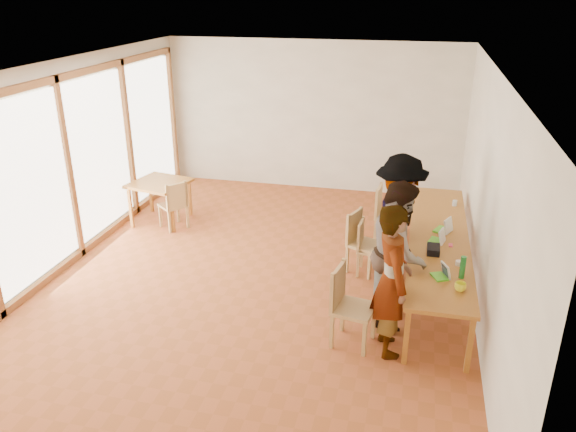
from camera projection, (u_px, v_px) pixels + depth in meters
name	position (u px, v px, depth m)	size (l,w,h in m)	color
ground	(260.00, 275.00, 8.28)	(8.00, 8.00, 0.00)	#A75128
wall_back	(313.00, 117.00, 11.30)	(6.00, 0.10, 3.00)	#ECE5CC
wall_front	(107.00, 351.00, 4.11)	(6.00, 0.10, 3.00)	#ECE5CC
wall_right	(486.00, 197.00, 7.07)	(0.10, 8.00, 3.00)	#ECE5CC
window_wall	(67.00, 164.00, 8.33)	(0.10, 8.00, 3.00)	white
ceiling	(255.00, 66.00, 7.12)	(6.00, 8.00, 0.04)	white
communal_table	(439.00, 240.00, 7.78)	(0.80, 4.00, 0.75)	#A86E25
side_table	(159.00, 186.00, 9.92)	(0.90, 0.90, 0.75)	#A86E25
chair_near	(346.00, 297.00, 6.55)	(0.53, 0.53, 0.52)	tan
chair_mid	(366.00, 242.00, 8.18)	(0.41, 0.41, 0.44)	tan
chair_far	(359.00, 235.00, 8.25)	(0.56, 0.56, 0.49)	tan
chair_empty	(384.00, 208.00, 9.18)	(0.48, 0.48, 0.50)	tan
chair_spare	(175.00, 200.00, 9.65)	(0.57, 0.57, 0.46)	tan
person_near	(392.00, 280.00, 6.29)	(0.66, 0.44, 1.82)	gray
person_mid	(399.00, 252.00, 6.93)	(0.89, 0.70, 1.84)	gray
person_far	(399.00, 222.00, 7.72)	(1.23, 0.71, 1.91)	gray
laptop_near	(442.00, 274.00, 6.67)	(0.25, 0.26, 0.18)	#58D428
laptop_mid	(439.00, 239.00, 7.57)	(0.25, 0.27, 0.19)	#58D428
laptop_far	(445.00, 228.00, 7.89)	(0.29, 0.30, 0.21)	#58D428
yellow_mug	(460.00, 287.00, 6.37)	(0.13, 0.13, 0.10)	#FEFF28
green_bottle	(463.00, 267.00, 6.62)	(0.07, 0.07, 0.28)	#238132
clear_glass	(455.00, 203.00, 8.82)	(0.07, 0.07, 0.09)	silver
condiment_cup	(459.00, 263.00, 6.96)	(0.08, 0.08, 0.06)	white
pink_phone	(451.00, 245.00, 7.49)	(0.05, 0.10, 0.01)	#E43B68
black_pouch	(433.00, 250.00, 7.28)	(0.16, 0.26, 0.09)	black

